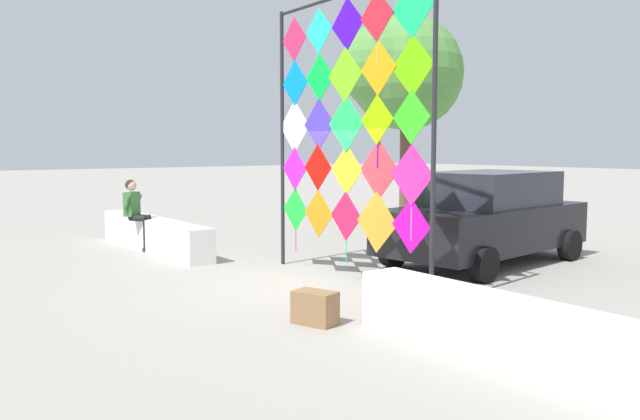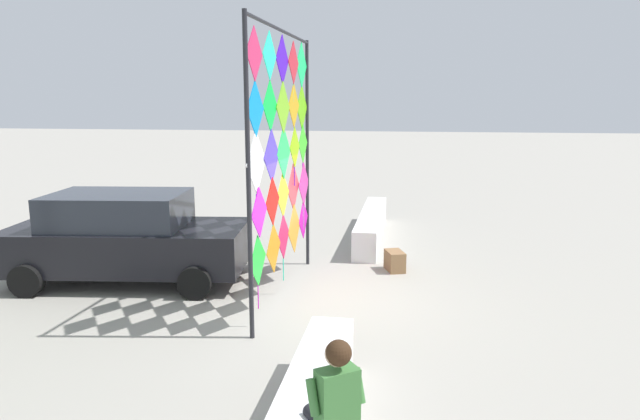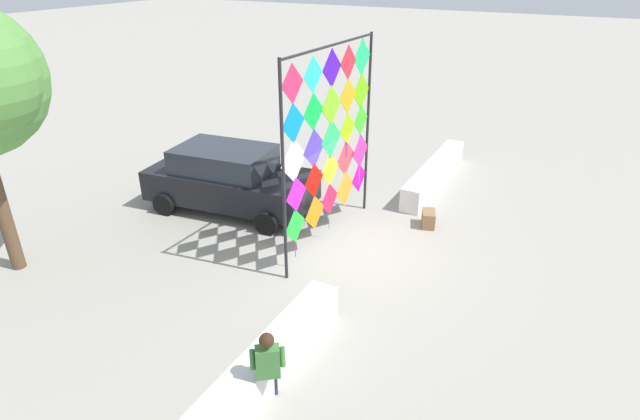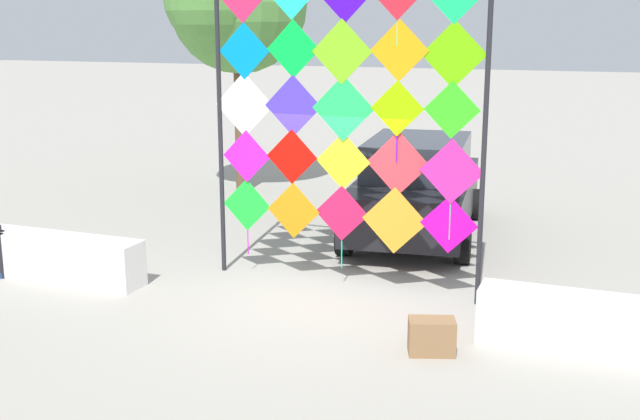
% 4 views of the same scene
% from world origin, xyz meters
% --- Properties ---
extents(ground, '(120.00, 120.00, 0.00)m').
position_xyz_m(ground, '(0.00, 0.00, 0.00)').
color(ground, '#9E998E').
extents(plaza_ledge_left, '(4.76, 0.55, 0.69)m').
position_xyz_m(plaza_ledge_left, '(-4.85, -0.58, 0.34)').
color(plaza_ledge_left, white).
rests_on(plaza_ledge_left, ground).
extents(plaza_ledge_right, '(4.76, 0.55, 0.69)m').
position_xyz_m(plaza_ledge_right, '(4.85, -0.58, 0.34)').
color(plaza_ledge_right, white).
rests_on(plaza_ledge_right, ground).
extents(kite_display_rack, '(4.08, 0.19, 4.72)m').
position_xyz_m(kite_display_rack, '(0.25, 0.68, 2.68)').
color(kite_display_rack, '#232328').
rests_on(kite_display_rack, ground).
extents(seated_vendor, '(0.74, 0.69, 1.54)m').
position_xyz_m(seated_vendor, '(-4.96, -0.91, 0.91)').
color(seated_vendor, black).
rests_on(seated_vendor, ground).
extents(parked_car, '(2.61, 4.74, 1.76)m').
position_xyz_m(parked_car, '(0.51, 3.91, 0.89)').
color(parked_car, black).
rests_on(parked_car, ground).
extents(cardboard_box_large, '(0.62, 0.48, 0.42)m').
position_xyz_m(cardboard_box_large, '(2.04, -1.27, 0.21)').
color(cardboard_box_large, olive).
rests_on(cardboard_box_large, ground).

